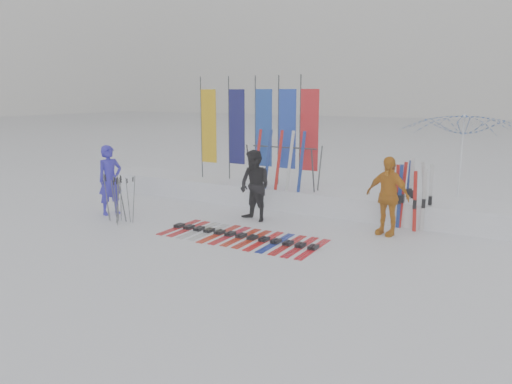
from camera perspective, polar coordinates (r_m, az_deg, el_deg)
The scene contains 11 objects.
ground at distance 10.78m, azimuth -5.16°, elevation -6.58°, with size 120.00×120.00×0.00m, color white.
snow_bank at distance 14.59m, azimuth 5.13°, elevation -0.61°, with size 14.00×1.60×0.60m, color white.
person_blue at distance 14.19m, azimuth -16.33°, elevation 1.32°, with size 0.69×0.46×1.91m, color #2820BC.
person_black at distance 12.90m, azimuth -0.13°, elevation 0.71°, with size 0.90×0.70×1.86m, color black.
person_yellow at distance 12.04m, azimuth 14.78°, elevation -0.43°, with size 1.09×0.45×1.86m, color orange.
tent_canopy at distance 14.25m, azimuth 22.33°, elevation 2.94°, with size 3.13×3.19×2.87m, color white.
ski_row at distance 11.59m, azimuth -1.64°, elevation -5.07°, with size 3.78×1.69×0.07m.
pole_cluster at distance 13.30m, azimuth -15.43°, elevation -0.84°, with size 0.82×0.60×1.26m.
feather_flags at distance 15.11m, azimuth 0.32°, elevation 7.30°, with size 4.05×0.20×3.20m.
ski_rack at distance 14.20m, azimuth 3.20°, elevation 3.53°, with size 2.04×0.80×1.23m.
upright_skis at distance 13.11m, azimuth 17.19°, elevation -0.24°, with size 1.18×1.12×1.67m.
Camera 1 is at (5.87, -8.41, 3.30)m, focal length 35.00 mm.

